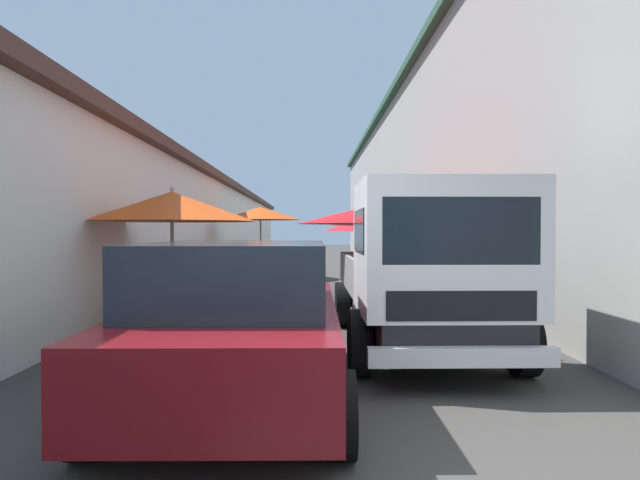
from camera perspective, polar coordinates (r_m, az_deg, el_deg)
ground at (r=16.77m, az=-0.97°, el=-4.37°), size 90.00×90.00×0.00m
building_left_whitewash at (r=20.10m, az=-20.48°, el=1.49°), size 49.80×7.50×3.51m
building_right_concrete at (r=20.19m, az=18.54°, el=6.38°), size 49.80×7.50×6.94m
fruit_stall_far_left at (r=17.89m, az=-6.22°, el=2.05°), size 2.62×2.62×2.42m
fruit_stall_near_left at (r=12.95m, az=6.76°, el=1.86°), size 2.66×2.66×2.25m
fruit_stall_mid_lane at (r=9.63m, az=5.72°, el=1.48°), size 2.75×2.75×2.10m
fruit_stall_far_right at (r=15.48m, az=4.91°, el=1.23°), size 2.47×2.47×2.08m
fruit_stall_near_right at (r=8.88m, az=-15.10°, el=2.05°), size 2.63×2.63×2.25m
hatchback_car at (r=5.09m, az=-8.32°, el=-8.28°), size 3.92×1.95×1.45m
delivery_truck at (r=6.61m, az=11.20°, el=-3.52°), size 4.92×1.97×2.08m
vendor_by_crates at (r=9.70m, az=14.10°, el=-3.09°), size 0.59×0.34×1.53m
parked_scooter at (r=14.19m, az=-11.91°, el=-3.54°), size 1.69×0.36×1.14m
plastic_stool at (r=9.66m, az=-9.26°, el=-6.36°), size 0.30×0.30×0.43m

